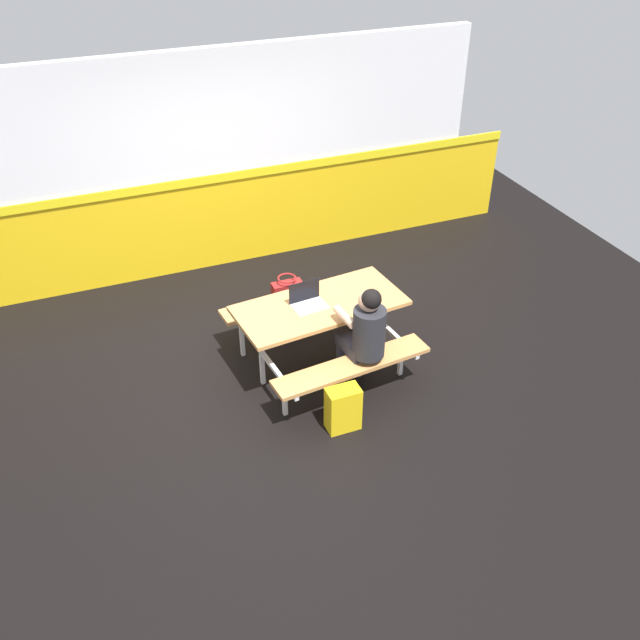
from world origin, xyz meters
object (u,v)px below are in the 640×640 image
Objects in this scene: picnic_table_main at (320,318)px; backpack_dark at (343,409)px; tote_bag_bright at (287,295)px; student_nearer at (364,332)px; laptop_silver at (308,301)px.

backpack_dark is at bearing -99.18° from picnic_table_main.
tote_bag_bright is (0.18, 1.98, -0.02)m from backpack_dark.
student_nearer reaches higher than backpack_dark.
picnic_table_main is at bearing 80.82° from backpack_dark.
backpack_dark reaches higher than tote_bag_bright.
picnic_table_main reaches higher than tote_bag_bright.
laptop_silver is 1.20m from tote_bag_bright.
picnic_table_main is 0.25m from laptop_silver.
picnic_table_main is 4.99× the size of laptop_silver.
picnic_table_main is 3.87× the size of backpack_dark.
backpack_dark is at bearing -134.13° from student_nearer.
student_nearer is 3.54× the size of laptop_silver.
laptop_silver is 1.10m from backpack_dark.
tote_bag_bright is at bearing 88.38° from picnic_table_main.
backpack_dark is at bearing -91.87° from laptop_silver.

